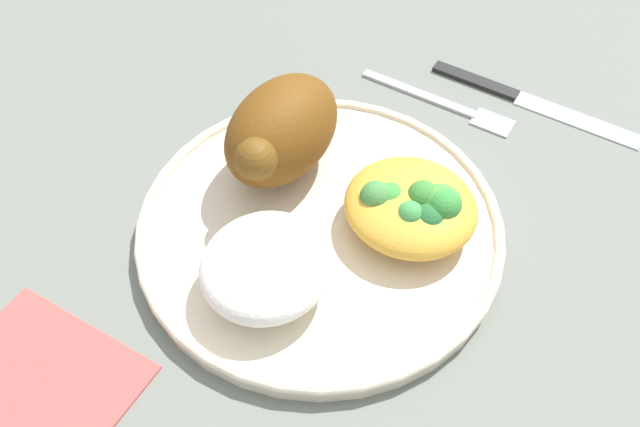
# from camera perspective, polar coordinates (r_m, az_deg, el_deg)

# --- Properties ---
(ground_plane) EXTENTS (2.00, 2.00, 0.00)m
(ground_plane) POSITION_cam_1_polar(r_m,az_deg,el_deg) (0.57, 0.00, -1.68)
(ground_plane) COLOR slate
(plate) EXTENTS (0.27, 0.27, 0.02)m
(plate) POSITION_cam_1_polar(r_m,az_deg,el_deg) (0.57, 0.00, -1.14)
(plate) COLOR beige
(plate) RESTS_ON ground_plane
(roasted_chicken) EXTENTS (0.11, 0.07, 0.07)m
(roasted_chicken) POSITION_cam_1_polar(r_m,az_deg,el_deg) (0.57, -2.96, 6.16)
(roasted_chicken) COLOR brown
(roasted_chicken) RESTS_ON plate
(rice_pile) EXTENTS (0.09, 0.09, 0.04)m
(rice_pile) POSITION_cam_1_polar(r_m,az_deg,el_deg) (0.51, -4.42, -3.79)
(rice_pile) COLOR white
(rice_pile) RESTS_ON plate
(mac_cheese_with_broccoli) EXTENTS (0.09, 0.10, 0.04)m
(mac_cheese_with_broccoli) POSITION_cam_1_polar(r_m,az_deg,el_deg) (0.55, 7.04, 0.54)
(mac_cheese_with_broccoli) COLOR gold
(mac_cheese_with_broccoli) RESTS_ON plate
(fork) EXTENTS (0.02, 0.14, 0.01)m
(fork) POSITION_cam_1_polar(r_m,az_deg,el_deg) (0.68, 9.37, 8.18)
(fork) COLOR #B2B2B7
(fork) RESTS_ON ground_plane
(knife) EXTENTS (0.02, 0.19, 0.01)m
(knife) POSITION_cam_1_polar(r_m,az_deg,el_deg) (0.70, 14.50, 8.60)
(knife) COLOR black
(knife) RESTS_ON ground_plane
(napkin) EXTENTS (0.10, 0.13, 0.00)m
(napkin) POSITION_cam_1_polar(r_m,az_deg,el_deg) (0.54, -20.25, -11.74)
(napkin) COLOR #DB4C47
(napkin) RESTS_ON ground_plane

